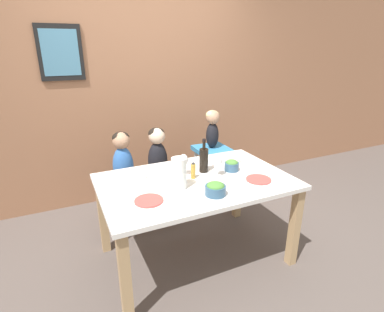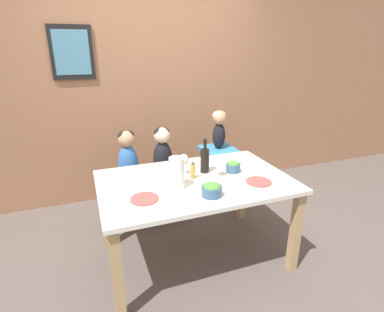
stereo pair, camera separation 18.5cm
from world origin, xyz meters
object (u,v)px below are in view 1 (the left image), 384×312
at_px(wine_bottle, 204,159).
at_px(person_baby_right, 212,126).
at_px(chair_far_left, 125,191).
at_px(salad_bowl_large, 215,189).
at_px(dinner_plate_back_right, 230,160).
at_px(person_child_center, 157,152).
at_px(wine_glass_far, 184,160).
at_px(dinner_plate_front_right, 259,179).
at_px(dinner_plate_back_left, 135,177).
at_px(paper_towel_roll, 179,173).
at_px(chair_right_highchair, 212,160).
at_px(wine_glass_near, 218,161).
at_px(chair_far_center, 159,185).
at_px(salad_bowl_small, 232,165).
at_px(person_child_left, 123,158).
at_px(dinner_plate_front_left, 149,201).

bearing_deg(wine_bottle, person_baby_right, 56.08).
xyz_separation_m(chair_far_left, salad_bowl_large, (0.44, -1.07, 0.41)).
bearing_deg(wine_bottle, salad_bowl_large, -105.91).
xyz_separation_m(salad_bowl_large, dinner_plate_back_right, (0.48, 0.56, -0.04)).
xyz_separation_m(person_child_center, wine_bottle, (0.20, -0.65, 0.11)).
relative_size(wine_glass_far, dinner_plate_front_right, 0.92).
bearing_deg(dinner_plate_back_left, wine_glass_far, -17.67).
bearing_deg(paper_towel_roll, chair_right_highchair, 48.71).
relative_size(wine_glass_near, dinner_plate_back_right, 0.92).
bearing_deg(dinner_plate_back_left, chair_far_center, 54.47).
xyz_separation_m(chair_far_center, person_child_center, (0.00, 0.00, 0.36)).
distance_m(chair_far_left, salad_bowl_small, 1.15).
relative_size(chair_far_center, wine_glass_far, 2.43).
bearing_deg(person_child_center, person_child_left, 180.00).
bearing_deg(dinner_plate_front_left, chair_right_highchair, 43.07).
xyz_separation_m(person_baby_right, salad_bowl_large, (-0.56, -1.07, -0.16)).
bearing_deg(salad_bowl_small, wine_glass_far, 168.70).
xyz_separation_m(wine_bottle, paper_towel_roll, (-0.32, -0.21, 0.01)).
relative_size(wine_bottle, salad_bowl_large, 1.93).
distance_m(person_baby_right, dinner_plate_front_right, 1.02).
bearing_deg(salad_bowl_large, dinner_plate_back_right, 49.55).
height_order(chair_far_center, dinner_plate_back_left, dinner_plate_back_left).
relative_size(person_child_left, dinner_plate_back_left, 2.75).
bearing_deg(chair_far_left, wine_bottle, -49.29).
bearing_deg(salad_bowl_large, chair_far_center, 94.27).
bearing_deg(person_baby_right, chair_right_highchair, -90.00).
relative_size(person_baby_right, dinner_plate_back_right, 2.07).
distance_m(wine_bottle, dinner_plate_front_right, 0.48).
bearing_deg(dinner_plate_back_left, wine_glass_near, -22.07).
height_order(person_child_center, person_baby_right, person_baby_right).
bearing_deg(person_child_left, dinner_plate_front_left, -91.90).
bearing_deg(chair_right_highchair, dinner_plate_back_left, -152.71).
relative_size(person_child_left, dinner_plate_back_right, 2.75).
relative_size(chair_far_center, person_child_left, 0.81).
xyz_separation_m(paper_towel_roll, wine_glass_far, (0.13, 0.22, 0.01)).
bearing_deg(paper_towel_roll, wine_glass_far, 58.61).
relative_size(chair_right_highchair, salad_bowl_large, 4.64).
xyz_separation_m(person_child_left, person_child_center, (0.36, 0.00, 0.00)).
height_order(chair_right_highchair, salad_bowl_small, salad_bowl_small).
distance_m(person_baby_right, dinner_plate_front_left, 1.42).
distance_m(person_child_center, wine_bottle, 0.69).
height_order(chair_far_left, wine_glass_far, wine_glass_far).
height_order(wine_glass_far, dinner_plate_back_right, wine_glass_far).
bearing_deg(dinner_plate_front_right, wine_bottle, 132.83).
height_order(salad_bowl_large, salad_bowl_small, same).
bearing_deg(chair_far_center, person_baby_right, 0.16).
bearing_deg(wine_bottle, wine_glass_near, -63.72).
xyz_separation_m(person_child_left, salad_bowl_small, (0.79, -0.73, 0.05)).
relative_size(person_child_center, wine_glass_far, 2.99).
bearing_deg(wine_bottle, dinner_plate_front_right, -47.17).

